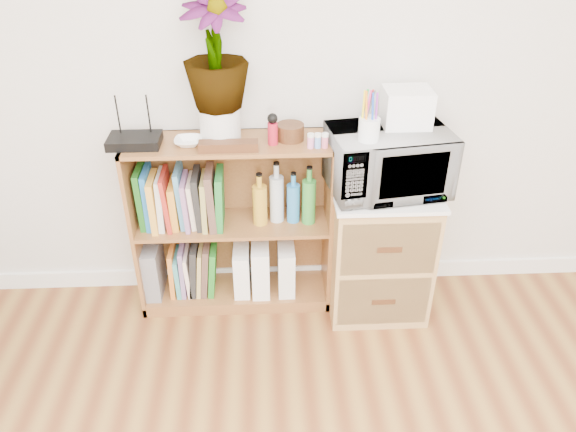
{
  "coord_description": "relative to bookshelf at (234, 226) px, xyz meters",
  "views": [
    {
      "loc": [
        -0.18,
        -0.34,
        2.05
      ],
      "look_at": [
        -0.07,
        1.95,
        0.62
      ],
      "focal_mm": 35.0,
      "sensor_mm": 36.0,
      "label": 1
    }
  ],
  "objects": [
    {
      "name": "magazine_holder_right",
      "position": [
        0.27,
        -0.01,
        -0.27
      ],
      "size": [
        0.09,
        0.22,
        0.28
      ],
      "primitive_type": "cube",
      "color": "white",
      "rests_on": "bookshelf"
    },
    {
      "name": "bookshelf",
      "position": [
        0.0,
        0.0,
        0.0
      ],
      "size": [
        1.0,
        0.3,
        0.95
      ],
      "primitive_type": "cube",
      "color": "brown",
      "rests_on": "ground"
    },
    {
      "name": "plant_pot",
      "position": [
        -0.04,
        0.02,
        0.56
      ],
      "size": [
        0.19,
        0.19,
        0.16
      ],
      "primitive_type": "cylinder",
      "color": "silver",
      "rests_on": "bookshelf"
    },
    {
      "name": "router",
      "position": [
        -0.43,
        -0.02,
        0.5
      ],
      "size": [
        0.24,
        0.16,
        0.04
      ],
      "primitive_type": "cube",
      "color": "black",
      "rests_on": "bookshelf"
    },
    {
      "name": "lower_books",
      "position": [
        -0.23,
        0.0,
        -0.27
      ],
      "size": [
        0.26,
        0.19,
        0.3
      ],
      "color": "orange",
      "rests_on": "bookshelf"
    },
    {
      "name": "potted_plant",
      "position": [
        -0.04,
        0.02,
        0.9
      ],
      "size": [
        0.29,
        0.29,
        0.52
      ],
      "primitive_type": "imported",
      "color": "#3A7830",
      "rests_on": "plant_pot"
    },
    {
      "name": "trinket_box",
      "position": [
        0.01,
        -0.1,
        0.5
      ],
      "size": [
        0.27,
        0.07,
        0.04
      ],
      "primitive_type": "cube",
      "color": "#3C2510",
      "rests_on": "bookshelf"
    },
    {
      "name": "cookbooks",
      "position": [
        -0.25,
        0.0,
        0.17
      ],
      "size": [
        0.43,
        0.2,
        0.31
      ],
      "color": "#1C621A",
      "rests_on": "bookshelf"
    },
    {
      "name": "pen_cup",
      "position": [
        0.63,
        -0.18,
        0.6
      ],
      "size": [
        0.09,
        0.09,
        0.1
      ],
      "primitive_type": "cylinder",
      "color": "white",
      "rests_on": "microwave"
    },
    {
      "name": "magazine_holder_mid",
      "position": [
        0.13,
        -0.01,
        -0.26
      ],
      "size": [
        0.09,
        0.23,
        0.29
      ],
      "primitive_type": "cube",
      "color": "white",
      "rests_on": "bookshelf"
    },
    {
      "name": "liquor_bottles",
      "position": [
        0.33,
        0.0,
        0.17
      ],
      "size": [
        0.47,
        0.07,
        0.32
      ],
      "color": "gold",
      "rests_on": "bookshelf"
    },
    {
      "name": "wooden_bowl",
      "position": [
        0.29,
        0.01,
        0.51
      ],
      "size": [
        0.13,
        0.13,
        0.08
      ],
      "primitive_type": "cylinder",
      "color": "#3A1D0F",
      "rests_on": "bookshelf"
    },
    {
      "name": "paint_jars",
      "position": [
        0.41,
        -0.09,
        0.5
      ],
      "size": [
        0.11,
        0.04,
        0.06
      ],
      "primitive_type": "cube",
      "color": "pink",
      "rests_on": "bookshelf"
    },
    {
      "name": "white_bowl",
      "position": [
        -0.18,
        -0.03,
        0.49
      ],
      "size": [
        0.13,
        0.13,
        0.03
      ],
      "primitive_type": "imported",
      "color": "white",
      "rests_on": "bookshelf"
    },
    {
      "name": "small_appliance",
      "position": [
        0.83,
        -0.01,
        0.63
      ],
      "size": [
        0.22,
        0.18,
        0.17
      ],
      "primitive_type": "cube",
      "color": "white",
      "rests_on": "microwave"
    },
    {
      "name": "skirting_board",
      "position": [
        0.35,
        0.14,
        -0.42
      ],
      "size": [
        4.0,
        0.02,
        0.1
      ],
      "primitive_type": "cube",
      "color": "white",
      "rests_on": "ground"
    },
    {
      "name": "wicker_unit",
      "position": [
        0.75,
        -0.08,
        -0.12
      ],
      "size": [
        0.5,
        0.45,
        0.7
      ],
      "primitive_type": "cube",
      "color": "#9E7542",
      "rests_on": "ground"
    },
    {
      "name": "kokeshi_doll",
      "position": [
        0.21,
        -0.04,
        0.53
      ],
      "size": [
        0.05,
        0.05,
        0.11
      ],
      "primitive_type": "cylinder",
      "color": "#AD152A",
      "rests_on": "bookshelf"
    },
    {
      "name": "file_box",
      "position": [
        -0.44,
        0.0,
        -0.26
      ],
      "size": [
        0.09,
        0.23,
        0.29
      ],
      "primitive_type": "cube",
      "color": "slate",
      "rests_on": "bookshelf"
    },
    {
      "name": "magazine_holder_left",
      "position": [
        0.03,
        -0.01,
        -0.27
      ],
      "size": [
        0.08,
        0.21,
        0.26
      ],
      "primitive_type": "cube",
      "color": "white",
      "rests_on": "bookshelf"
    },
    {
      "name": "microwave",
      "position": [
        0.75,
        -0.08,
        0.4
      ],
      "size": [
        0.6,
        0.45,
        0.3
      ],
      "primitive_type": "imported",
      "rotation": [
        0.0,
        0.0,
        0.15
      ],
      "color": "silver",
      "rests_on": "wicker_unit"
    }
  ]
}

